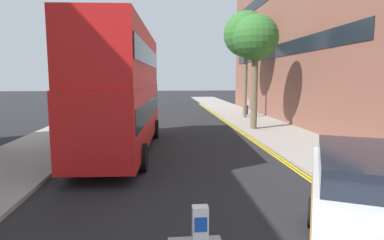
{
  "coord_description": "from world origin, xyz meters",
  "views": [
    {
      "loc": [
        -0.62,
        -1.27,
        3.39
      ],
      "look_at": [
        0.5,
        11.0,
        1.8
      ],
      "focal_mm": 30.02,
      "sensor_mm": 36.0,
      "label": 1
    }
  ],
  "objects_px": {
    "double_decker_bus_away": "(122,87)",
    "taxi_minivan": "(370,215)",
    "pedestrian_far": "(247,105)",
    "keep_left_bollard": "(200,239)"
  },
  "relations": [
    {
      "from": "double_decker_bus_away",
      "to": "taxi_minivan",
      "type": "xyz_separation_m",
      "value": [
        5.37,
        -10.06,
        -1.96
      ]
    },
    {
      "from": "pedestrian_far",
      "to": "keep_left_bollard",
      "type": "bearing_deg",
      "value": -106.77
    },
    {
      "from": "double_decker_bus_away",
      "to": "taxi_minivan",
      "type": "relative_size",
      "value": 2.12
    },
    {
      "from": "taxi_minivan",
      "to": "pedestrian_far",
      "type": "relative_size",
      "value": 3.17
    },
    {
      "from": "taxi_minivan",
      "to": "pedestrian_far",
      "type": "height_order",
      "value": "taxi_minivan"
    },
    {
      "from": "keep_left_bollard",
      "to": "double_decker_bus_away",
      "type": "height_order",
      "value": "double_decker_bus_away"
    },
    {
      "from": "keep_left_bollard",
      "to": "pedestrian_far",
      "type": "xyz_separation_m",
      "value": [
        7.0,
        23.22,
        0.38
      ]
    },
    {
      "from": "taxi_minivan",
      "to": "pedestrian_far",
      "type": "distance_m",
      "value": 23.87
    },
    {
      "from": "double_decker_bus_away",
      "to": "taxi_minivan",
      "type": "bearing_deg",
      "value": -61.91
    },
    {
      "from": "double_decker_bus_away",
      "to": "taxi_minivan",
      "type": "height_order",
      "value": "double_decker_bus_away"
    }
  ]
}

